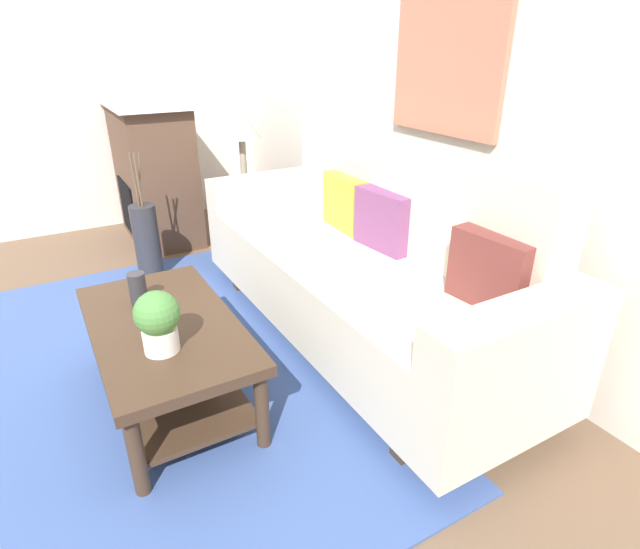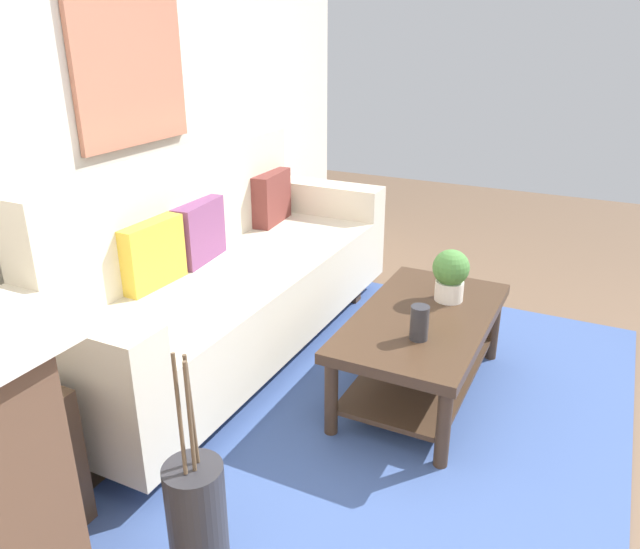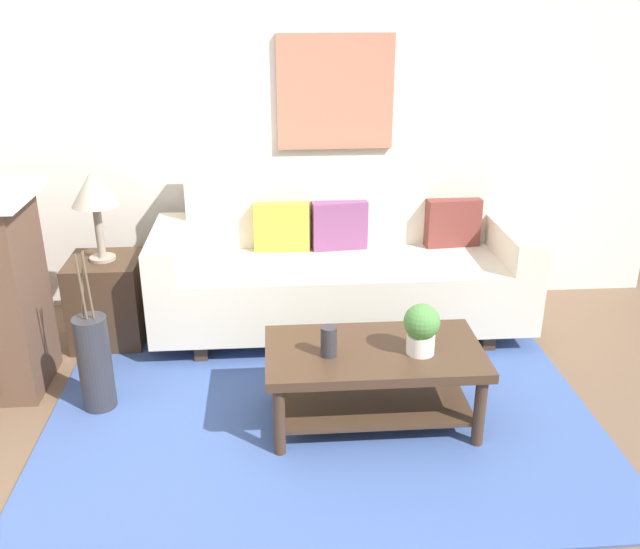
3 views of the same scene
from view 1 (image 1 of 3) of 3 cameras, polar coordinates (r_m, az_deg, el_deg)
The scene contains 19 objects.
ground_plane at distance 2.78m, azimuth -28.05°, elevation -12.78°, with size 9.08×9.08×0.00m, color brown.
wall_back at distance 3.05m, azimuth 12.09°, elevation 20.38°, with size 5.08×0.10×2.70m, color silver.
wall_left at distance 4.90m, azimuth -26.90°, elevation 19.99°, with size 0.10×5.11×2.70m, color silver.
area_rug at distance 2.80m, azimuth -17.84°, elevation -10.40°, with size 2.88×1.90×0.01m, color #3D5693.
couch at distance 2.80m, azimuth 4.89°, elevation 0.88°, with size 2.39×0.84×1.08m.
throw_pillow_mustard at distance 3.07m, azimuth 2.98°, elevation 8.12°, with size 0.36×0.12×0.32m, color gold.
throw_pillow_plum at distance 2.77m, azimuth 7.21°, elevation 6.10°, with size 0.36×0.12×0.32m, color #7A4270.
throw_pillow_maroon at distance 2.26m, azimuth 18.66°, elevation 0.42°, with size 0.36×0.12×0.32m, color brown.
coffee_table at distance 2.42m, azimuth -16.98°, elevation -7.56°, with size 1.10×0.60×0.43m.
tabletop_vase at distance 2.52m, azimuth -19.90°, elevation -1.51°, with size 0.08×0.08×0.16m, color #2D2D33.
potted_plant_tabletop at distance 2.09m, azimuth -17.85°, elevation -4.91°, with size 0.18×0.18×0.26m.
side_table at distance 4.05m, azimuth -8.25°, elevation 6.21°, with size 0.44×0.44×0.56m, color #422D1E.
table_lamp at distance 3.88m, azimuth -8.91°, elevation 16.22°, with size 0.28×0.28×0.57m.
fireplace at distance 4.48m, azimuth -18.23°, elevation 11.12°, with size 1.02×0.58×1.16m.
floor_vase at distance 3.77m, azimuth -18.96°, elevation 3.45°, with size 0.18×0.18×0.54m, color #2D2D33.
floor_vase_branch_a at distance 3.62m, azimuth -19.88°, elevation 9.98°, with size 0.01×0.01×0.36m, color brown.
floor_vase_branch_b at distance 3.65m, azimuth -19.71°, elevation 10.13°, with size 0.01×0.01×0.36m, color brown.
floor_vase_branch_c at distance 3.64m, azimuth -20.25°, elevation 10.03°, with size 0.01×0.01×0.36m, color brown.
framed_painting at distance 2.85m, azimuth 14.13°, elevation 22.63°, with size 0.77×0.03×0.74m, color #B77056.
Camera 1 is at (2.29, 0.16, 1.57)m, focal length 28.31 mm.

